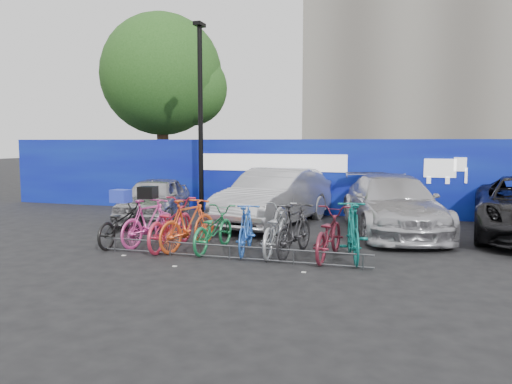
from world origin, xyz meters
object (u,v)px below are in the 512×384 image
at_px(tree, 167,78).
at_px(bike_1, 149,222).
at_px(bike_0, 121,224).
at_px(car_0, 155,199).
at_px(bike_5, 246,229).
at_px(lamppost, 200,112).
at_px(bike_2, 170,224).
at_px(bike_rack, 229,252).
at_px(bike_6, 275,230).
at_px(bike_9, 353,231).
at_px(car_2, 392,204).
at_px(bike_8, 328,234).
at_px(bike_4, 213,229).
at_px(car_1, 275,197).
at_px(bike_3, 188,224).
at_px(bike_7, 294,230).

bearing_deg(tree, bike_1, -65.24).
bearing_deg(bike_0, car_0, -74.02).
bearing_deg(bike_5, lamppost, -67.50).
xyz_separation_m(bike_0, bike_2, (1.22, 0.00, 0.06)).
height_order(lamppost, bike_rack, lamppost).
distance_m(bike_1, bike_6, 2.94).
xyz_separation_m(tree, bike_9, (9.10, -9.96, -4.49)).
bearing_deg(tree, car_2, -34.26).
bearing_deg(bike_1, bike_rack, 172.61).
distance_m(bike_0, bike_2, 1.22).
distance_m(bike_0, bike_8, 4.67).
relative_size(car_2, bike_4, 2.80).
bearing_deg(bike_1, bike_0, 24.43).
relative_size(bike_rack, car_1, 1.17).
bearing_deg(bike_6, bike_4, 3.10).
height_order(car_0, bike_3, car_0).
height_order(lamppost, bike_2, lamppost).
height_order(car_2, bike_3, car_2).
bearing_deg(bike_3, bike_0, 14.34).
distance_m(bike_0, bike_4, 2.20).
relative_size(bike_5, bike_6, 0.87).
xyz_separation_m(lamppost, car_2, (6.16, -1.97, -2.54)).
bearing_deg(car_1, bike_3, -94.26).
bearing_deg(bike_0, tree, -68.73).
distance_m(tree, bike_6, 13.22).
xyz_separation_m(car_1, bike_3, (-0.95, -3.67, -0.23)).
xyz_separation_m(lamppost, bike_3, (2.03, -5.38, -2.71)).
distance_m(car_1, bike_9, 4.41).
bearing_deg(bike_9, car_1, -66.76).
bearing_deg(car_2, lamppost, 147.50).
bearing_deg(bike_0, bike_6, -177.83).
bearing_deg(bike_rack, bike_5, 78.24).
bearing_deg(bike_3, bike_1, 6.67).
distance_m(lamppost, car_2, 6.95).
distance_m(bike_1, bike_7, 3.36).
relative_size(lamppost, car_0, 1.60).
bearing_deg(bike_2, car_0, -57.04).
bearing_deg(bike_0, bike_3, 179.69).
height_order(bike_8, bike_9, bike_9).
bearing_deg(lamppost, car_0, -105.07).
relative_size(bike_rack, bike_2, 2.71).
bearing_deg(bike_9, lamppost, -55.95).
bearing_deg(car_2, car_1, 160.57).
distance_m(bike_4, bike_8, 2.46).
distance_m(car_0, car_1, 3.57).
relative_size(bike_5, bike_7, 0.94).
bearing_deg(bike_4, bike_rack, 136.47).
distance_m(car_1, bike_2, 3.92).
xyz_separation_m(bike_6, bike_8, (1.12, -0.08, -0.01)).
bearing_deg(bike_2, bike_5, 179.86).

